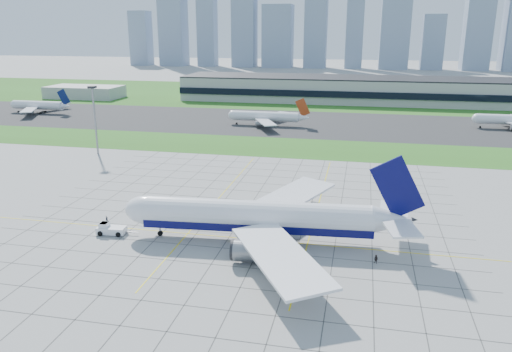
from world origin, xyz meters
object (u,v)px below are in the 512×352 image
Objects in this scene: light_mast at (94,111)px; crew_far at (376,259)px; airliner at (259,217)px; distant_jet_0 at (39,105)px; pushback_tug at (110,229)px; distant_jet_1 at (266,116)px; crew_near at (107,219)px.

light_mast reaches higher than crew_far.
airliner reaches higher than distant_jet_0.
distant_jet_1 is (9.75, 140.97, 3.30)m from pushback_tug.
pushback_tug is 194.53m from distant_jet_0.
crew_near is 186.90m from distant_jet_0.
light_mast is 15.62× the size of crew_near.
crew_near is 0.04× the size of distant_jet_0.
light_mast is 88.19m from distant_jet_1.
crew_far is 238.96m from distant_jet_0.
crew_far is (25.51, -6.09, -4.76)m from airliner.
distant_jet_0 reaches higher than pushback_tug.
crew_far is at bearing -59.31° from crew_near.
light_mast is 84.00m from pushback_tug.
light_mast is at bearing -126.70° from distant_jet_1.
pushback_tug is at bearing -153.91° from crew_far.
crew_far is (64.47, -9.16, 0.13)m from crew_near.
distant_jet_0 is at bearing 168.74° from crew_far.
airliner is 35.11m from pushback_tug.
light_mast reaches higher than distant_jet_0.
pushback_tug is 0.23× the size of distant_jet_0.
distant_jet_0 is at bearing 135.14° from light_mast.
light_mast is 127.29m from crew_far.
distant_jet_1 is at bearing 32.82° from crew_near.
crew_far is (102.67, -73.69, -15.23)m from light_mast.
crew_far is at bearing -70.67° from distant_jet_1.
light_mast is at bearing 116.38° from pushback_tug.
distant_jet_0 is 132.93m from distant_jet_1.
airliner reaches higher than distant_jet_1.
crew_near is at bearing -50.63° from distant_jet_0.
distant_jet_1 is (-50.43, 143.77, 3.54)m from crew_far.
light_mast is 76.55m from crew_near.
distant_jet_0 is (-157.48, 147.54, -1.22)m from airliner.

